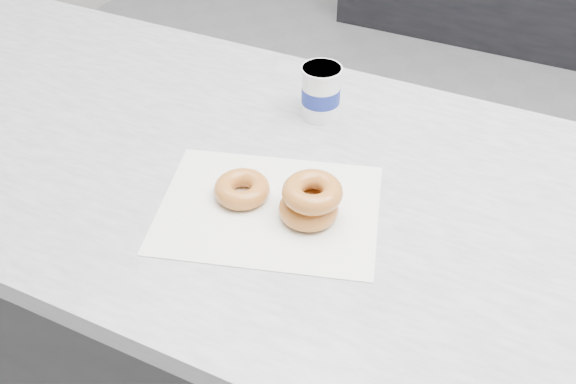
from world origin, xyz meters
name	(u,v)px	position (x,y,z in m)	size (l,w,h in m)	color
ground	(483,330)	(0.00, 0.00, 0.00)	(5.00, 5.00, 0.00)	gray
wax_paper	(269,208)	(-0.36, -0.68, 0.90)	(0.34, 0.26, 0.00)	silver
donut_single	(242,189)	(-0.41, -0.68, 0.92)	(0.09, 0.09, 0.03)	#CA8A37
donut_stack	(310,200)	(-0.29, -0.67, 0.93)	(0.12, 0.12, 0.06)	#CA8A37
coffee_cup	(321,92)	(-0.39, -0.41, 0.95)	(0.09, 0.09, 0.10)	white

